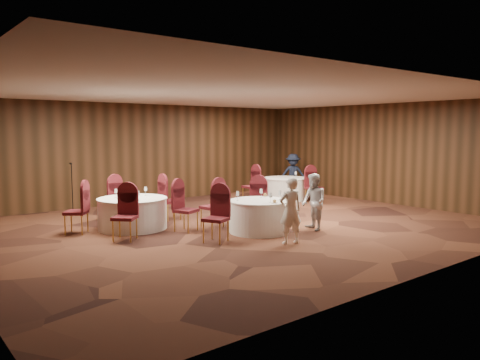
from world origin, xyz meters
TOP-DOWN VIEW (x-y plane):
  - ground at (0.00, 0.00)m, footprint 12.00×12.00m
  - room_shell at (0.00, 0.00)m, footprint 12.00×12.00m
  - table_main at (-0.09, -0.88)m, footprint 1.41×1.41m
  - table_left at (-2.21, 1.28)m, footprint 1.64×1.64m
  - table_right at (4.00, 2.50)m, footprint 1.52×1.52m
  - chairs_main at (-0.43, -0.26)m, footprint 2.92×1.97m
  - chairs_left at (-2.16, 1.29)m, footprint 3.16×3.03m
  - chairs_right at (3.45, 2.09)m, footprint 1.92×2.15m
  - tabletop_main at (0.11, -0.97)m, footprint 1.09×1.06m
  - tabletop_left at (-2.20, 1.28)m, footprint 0.83×0.74m
  - tabletop_right at (4.25, 2.26)m, footprint 0.08×0.08m
  - mic_stand at (-2.64, 4.19)m, footprint 0.24×0.24m
  - woman_a at (-0.32, -2.13)m, footprint 0.58×0.46m
  - woman_b at (1.04, -1.52)m, footprint 0.69×0.78m
  - man_c at (5.10, 3.25)m, footprint 1.08×1.07m

SIDE VIEW (x-z plane):
  - ground at x=0.00m, z-range 0.00..0.00m
  - table_main at x=-0.09m, z-range 0.01..0.75m
  - table_right at x=4.00m, z-range 0.01..0.75m
  - table_left at x=-2.21m, z-range 0.01..0.75m
  - mic_stand at x=-2.64m, z-range -0.31..1.13m
  - chairs_main at x=-0.43m, z-range 0.00..1.00m
  - chairs_left at x=-2.16m, z-range 0.00..1.00m
  - chairs_right at x=3.45m, z-range 0.00..1.00m
  - woman_b at x=1.04m, z-range 0.00..1.34m
  - woman_a at x=-0.32m, z-range 0.00..1.38m
  - man_c at x=5.10m, z-range 0.00..1.49m
  - tabletop_left at x=-2.20m, z-range 0.71..0.93m
  - tabletop_main at x=0.11m, z-range 0.73..0.94m
  - tabletop_right at x=4.25m, z-range 0.79..1.01m
  - room_shell at x=0.00m, z-range -4.04..7.96m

